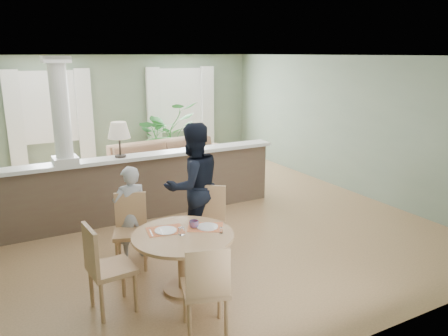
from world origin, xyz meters
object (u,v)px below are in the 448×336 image
chair_side (104,265)px  child_person (131,213)px  chair_far_man (209,218)px  chair_near (206,286)px  houseplant (166,135)px  dining_table (184,245)px  man_person (193,186)px  sofa (171,163)px  chair_far_boy (131,226)px

chair_side → child_person: (0.65, 1.15, 0.09)m
chair_far_man → chair_near: bearing=-81.5°
chair_near → child_person: child_person is taller
houseplant → chair_side: size_ratio=1.60×
dining_table → chair_far_man: bearing=45.4°
dining_table → man_person: man_person is taller
chair_near → man_person: (0.78, 1.99, 0.36)m
dining_table → chair_near: (-0.16, -0.91, -0.02)m
chair_side → chair_far_man: bearing=-70.9°
sofa → child_person: child_person is taller
child_person → man_person: bearing=176.2°
dining_table → chair_far_boy: 1.01m
houseplant → chair_near: 6.74m
houseplant → chair_near: bearing=-107.9°
sofa → chair_side: size_ratio=3.05×
child_person → dining_table: bearing=103.6°
sofa → chair_far_boy: size_ratio=3.22×
chair_far_boy → chair_side: bearing=-101.4°
sofa → chair_near: chair_near is taller
sofa → dining_table: 4.41m
chair_far_man → houseplant: bearing=111.7°
dining_table → chair_side: (-0.93, -0.02, -0.01)m
chair_side → man_person: man_person is taller
chair_far_boy → chair_side: (-0.59, -0.97, 0.03)m
dining_table → chair_far_man: size_ratio=1.21×
sofa → dining_table: bearing=-115.6°
houseplant → chair_near: (-2.07, -6.41, -0.26)m
chair_near → chair_side: size_ratio=0.98×
chair_side → man_person: 1.93m
chair_near → chair_far_boy: bearing=-67.3°
chair_far_man → man_person: bearing=134.8°
sofa → chair_side: (-2.42, -4.17, 0.11)m
houseplant → chair_near: houseplant is taller
houseplant → chair_near: size_ratio=1.64×
chair_side → child_person: 1.32m
dining_table → chair_side: bearing=-179.1°
chair_far_boy → chair_side: 1.13m
chair_side → man_person: bearing=-59.4°
child_person → chair_near: bearing=93.2°
chair_far_boy → dining_table: bearing=-50.6°
chair_near → child_person: bearing=-69.5°
chair_near → man_person: 2.17m
houseplant → chair_far_boy: 5.08m
chair_side → chair_near: bearing=-144.0°
dining_table → chair_near: 0.93m
chair_far_man → man_person: size_ratio=0.54×
sofa → chair_far_man: 3.55m
child_person → sofa: bearing=-120.8°
chair_near → child_person: size_ratio=0.76×
chair_far_boy → man_person: bearing=26.9°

